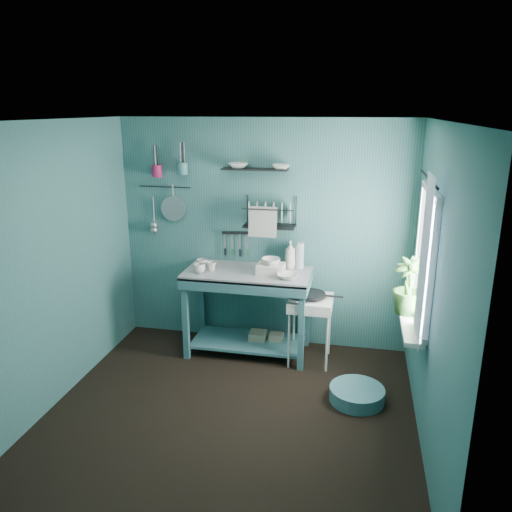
% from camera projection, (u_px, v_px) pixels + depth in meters
% --- Properties ---
extents(floor, '(3.20, 3.20, 0.00)m').
position_uv_depth(floor, '(231.00, 412.00, 4.43)').
color(floor, black).
rests_on(floor, ground).
extents(ceiling, '(3.20, 3.20, 0.00)m').
position_uv_depth(ceiling, '(226.00, 121.00, 3.72)').
color(ceiling, silver).
rests_on(ceiling, ground).
extents(wall_back, '(3.20, 0.00, 3.20)m').
position_uv_depth(wall_back, '(264.00, 235.00, 5.48)').
color(wall_back, '#326666').
rests_on(wall_back, ground).
extents(wall_front, '(3.20, 0.00, 3.20)m').
position_uv_depth(wall_front, '(157.00, 369.00, 2.67)').
color(wall_front, '#326666').
rests_on(wall_front, ground).
extents(wall_left, '(0.00, 3.00, 3.00)m').
position_uv_depth(wall_left, '(53.00, 267.00, 4.39)').
color(wall_left, '#326666').
rests_on(wall_left, ground).
extents(wall_right, '(0.00, 3.00, 3.00)m').
position_uv_depth(wall_right, '(434.00, 293.00, 3.76)').
color(wall_right, '#326666').
rests_on(wall_right, ground).
extents(work_counter, '(1.42, 0.90, 0.94)m').
position_uv_depth(work_counter, '(248.00, 312.00, 5.40)').
color(work_counter, '#34676F').
rests_on(work_counter, floor).
extents(mug_left, '(0.12, 0.12, 0.10)m').
position_uv_depth(mug_left, '(199.00, 268.00, 5.19)').
color(mug_left, silver).
rests_on(mug_left, work_counter).
extents(mug_mid, '(0.14, 0.14, 0.09)m').
position_uv_depth(mug_mid, '(211.00, 266.00, 5.27)').
color(mug_mid, silver).
rests_on(mug_mid, work_counter).
extents(mug_right, '(0.17, 0.17, 0.10)m').
position_uv_depth(mug_right, '(202.00, 264.00, 5.35)').
color(mug_right, silver).
rests_on(mug_right, work_counter).
extents(wash_tub, '(0.28, 0.22, 0.10)m').
position_uv_depth(wash_tub, '(271.00, 269.00, 5.18)').
color(wash_tub, silver).
rests_on(wash_tub, work_counter).
extents(tub_bowl, '(0.20, 0.19, 0.06)m').
position_uv_depth(tub_bowl, '(271.00, 261.00, 5.16)').
color(tub_bowl, silver).
rests_on(tub_bowl, wash_tub).
extents(soap_bottle, '(0.11, 0.12, 0.30)m').
position_uv_depth(soap_bottle, '(290.00, 254.00, 5.32)').
color(soap_bottle, silver).
rests_on(soap_bottle, work_counter).
extents(water_bottle, '(0.09, 0.09, 0.28)m').
position_uv_depth(water_bottle, '(300.00, 255.00, 5.33)').
color(water_bottle, '#A8B2BB').
rests_on(water_bottle, work_counter).
extents(counter_bowl, '(0.22, 0.22, 0.05)m').
position_uv_depth(counter_bowl, '(288.00, 276.00, 5.02)').
color(counter_bowl, silver).
rests_on(counter_bowl, work_counter).
extents(hotplate_stand, '(0.50, 0.50, 0.71)m').
position_uv_depth(hotplate_stand, '(310.00, 330.00, 5.23)').
color(hotplate_stand, white).
rests_on(hotplate_stand, floor).
extents(frying_pan, '(0.30, 0.30, 0.03)m').
position_uv_depth(frying_pan, '(311.00, 295.00, 5.12)').
color(frying_pan, black).
rests_on(frying_pan, hotplate_stand).
extents(knife_strip, '(0.32, 0.07, 0.03)m').
position_uv_depth(knife_strip, '(236.00, 233.00, 5.51)').
color(knife_strip, black).
rests_on(knife_strip, wall_back).
extents(dish_rack, '(0.58, 0.33, 0.32)m').
position_uv_depth(dish_rack, '(270.00, 212.00, 5.26)').
color(dish_rack, black).
rests_on(dish_rack, wall_back).
extents(upper_shelf, '(0.70, 0.19, 0.02)m').
position_uv_depth(upper_shelf, '(255.00, 169.00, 5.19)').
color(upper_shelf, black).
rests_on(upper_shelf, wall_back).
extents(shelf_bowl_left, '(0.24, 0.24, 0.05)m').
position_uv_depth(shelf_bowl_left, '(238.00, 162.00, 5.21)').
color(shelf_bowl_left, silver).
rests_on(shelf_bowl_left, upper_shelf).
extents(shelf_bowl_right, '(0.22, 0.22, 0.05)m').
position_uv_depth(shelf_bowl_right, '(281.00, 165.00, 5.13)').
color(shelf_bowl_right, silver).
rests_on(shelf_bowl_right, upper_shelf).
extents(utensil_cup_magenta, '(0.11, 0.11, 0.13)m').
position_uv_depth(utensil_cup_magenta, '(157.00, 171.00, 5.44)').
color(utensil_cup_magenta, '#9A1C4A').
rests_on(utensil_cup_magenta, wall_back).
extents(utensil_cup_teal, '(0.11, 0.11, 0.13)m').
position_uv_depth(utensil_cup_teal, '(183.00, 168.00, 5.37)').
color(utensil_cup_teal, '#397577').
rests_on(utensil_cup_teal, wall_back).
extents(colander, '(0.28, 0.03, 0.28)m').
position_uv_depth(colander, '(173.00, 209.00, 5.56)').
color(colander, '#A0A1A7').
rests_on(colander, wall_back).
extents(ladle_outer, '(0.01, 0.01, 0.30)m').
position_uv_depth(ladle_outer, '(154.00, 210.00, 5.62)').
color(ladle_outer, '#A0A1A7').
rests_on(ladle_outer, wall_back).
extents(ladle_inner, '(0.01, 0.01, 0.30)m').
position_uv_depth(ladle_inner, '(154.00, 215.00, 5.64)').
color(ladle_inner, '#A0A1A7').
rests_on(ladle_inner, wall_back).
extents(hook_rail, '(0.60, 0.01, 0.01)m').
position_uv_depth(hook_rail, '(165.00, 187.00, 5.53)').
color(hook_rail, black).
rests_on(hook_rail, wall_back).
extents(window_glass, '(0.00, 1.10, 1.10)m').
position_uv_depth(window_glass, '(427.00, 257.00, 4.14)').
color(window_glass, white).
rests_on(window_glass, wall_right).
extents(windowsill, '(0.16, 0.95, 0.04)m').
position_uv_depth(windowsill, '(410.00, 322.00, 4.33)').
color(windowsill, white).
rests_on(windowsill, wall_right).
extents(curtain, '(0.00, 1.35, 1.35)m').
position_uv_depth(curtain, '(423.00, 261.00, 3.86)').
color(curtain, white).
rests_on(curtain, wall_right).
extents(curtain_rod, '(0.02, 1.05, 0.02)m').
position_uv_depth(curtain_rod, '(429.00, 179.00, 3.97)').
color(curtain_rod, black).
rests_on(curtain_rod, wall_right).
extents(potted_plant, '(0.35, 0.35, 0.51)m').
position_uv_depth(potted_plant, '(409.00, 286.00, 4.39)').
color(potted_plant, '#2F6227').
rests_on(potted_plant, windowsill).
extents(storage_tin_large, '(0.18, 0.18, 0.22)m').
position_uv_depth(storage_tin_large, '(258.00, 341.00, 5.53)').
color(storage_tin_large, gray).
rests_on(storage_tin_large, floor).
extents(storage_tin_small, '(0.15, 0.15, 0.20)m').
position_uv_depth(storage_tin_small, '(276.00, 342.00, 5.52)').
color(storage_tin_small, gray).
rests_on(storage_tin_small, floor).
extents(floor_basin, '(0.50, 0.50, 0.13)m').
position_uv_depth(floor_basin, '(357.00, 394.00, 4.58)').
color(floor_basin, teal).
rests_on(floor_basin, floor).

